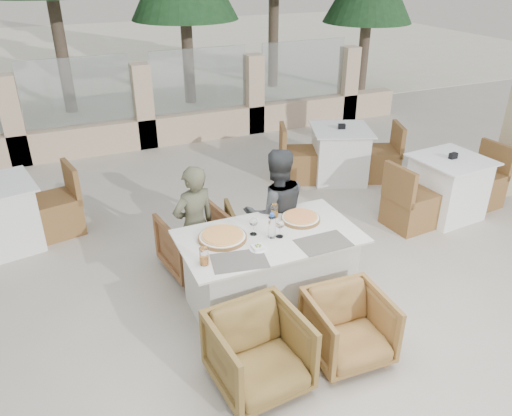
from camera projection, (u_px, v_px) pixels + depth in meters
name	position (u px, v px, depth m)	size (l,w,h in m)	color
ground	(260.00, 308.00, 4.72)	(80.00, 80.00, 0.00)	#BDB3A1
sand_patch	(85.00, 55.00, 16.12)	(30.00, 16.00, 0.01)	beige
perimeter_wall_far	(143.00, 101.00, 8.26)	(10.00, 0.34, 1.60)	beige
dining_table	(269.00, 271.00, 4.59)	(1.60, 0.90, 0.77)	beige
placemat_near_left	(239.00, 261.00, 4.05)	(0.45, 0.30, 0.00)	#5A544D
placemat_near_right	(323.00, 243.00, 4.30)	(0.45, 0.30, 0.00)	#5A554D
pizza_left	(222.00, 236.00, 4.34)	(0.43, 0.43, 0.06)	#D15F1C
pizza_right	(301.00, 218.00, 4.65)	(0.36, 0.36, 0.05)	#D44A1C
water_bottle	(272.00, 225.00, 4.33)	(0.07, 0.07, 0.24)	#A0BED2
wine_glass_centre	(253.00, 225.00, 4.38)	(0.08, 0.08, 0.18)	white
wine_glass_near	(280.00, 228.00, 4.35)	(0.08, 0.08, 0.18)	white
beer_glass_left	(204.00, 256.00, 3.97)	(0.07, 0.07, 0.15)	orange
beer_glass_right	(275.00, 211.00, 4.68)	(0.07, 0.07, 0.13)	orange
olive_dish	(258.00, 247.00, 4.19)	(0.11, 0.11, 0.04)	white
armchair_far_left	(196.00, 242.00, 5.19)	(0.66, 0.68, 0.62)	brown
armchair_far_right	(259.00, 230.00, 5.42)	(0.65, 0.66, 0.60)	brown
armchair_near_left	(259.00, 353.00, 3.76)	(0.67, 0.69, 0.63)	olive
armchair_near_right	(348.00, 327.00, 4.05)	(0.62, 0.64, 0.58)	olive
diner_left	(195.00, 226.00, 4.86)	(0.46, 0.30, 1.25)	#50503A
diner_right	(276.00, 213.00, 4.99)	(0.66, 0.51, 1.36)	#35373A
bg_table_b	(339.00, 154.00, 7.22)	(1.64, 0.82, 0.77)	white
bg_table_c	(447.00, 187.00, 6.22)	(1.64, 0.82, 0.77)	white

